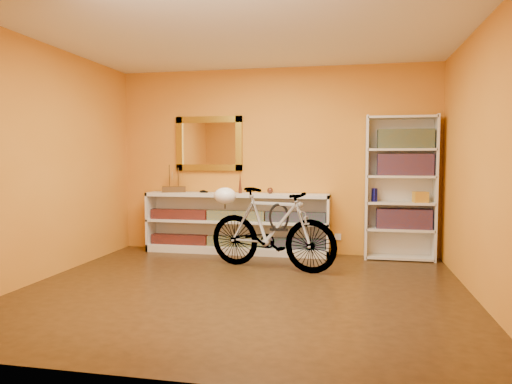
% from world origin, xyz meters
% --- Properties ---
extents(floor, '(4.50, 4.00, 0.01)m').
position_xyz_m(floor, '(0.00, 0.00, -0.01)').
color(floor, black).
rests_on(floor, ground).
extents(ceiling, '(4.50, 4.00, 0.01)m').
position_xyz_m(ceiling, '(0.00, 0.00, 2.60)').
color(ceiling, silver).
rests_on(ceiling, ground).
extents(back_wall, '(4.50, 0.01, 2.60)m').
position_xyz_m(back_wall, '(0.00, 2.00, 1.30)').
color(back_wall, orange).
rests_on(back_wall, ground).
extents(left_wall, '(0.01, 4.00, 2.60)m').
position_xyz_m(left_wall, '(-2.25, 0.00, 1.30)').
color(left_wall, orange).
rests_on(left_wall, ground).
extents(right_wall, '(0.01, 4.00, 2.60)m').
position_xyz_m(right_wall, '(2.25, 0.00, 1.30)').
color(right_wall, orange).
rests_on(right_wall, ground).
extents(gilt_mirror, '(0.98, 0.06, 0.78)m').
position_xyz_m(gilt_mirror, '(-0.95, 1.97, 1.55)').
color(gilt_mirror, olive).
rests_on(gilt_mirror, back_wall).
extents(wall_socket, '(0.09, 0.02, 0.09)m').
position_xyz_m(wall_socket, '(0.90, 1.99, 0.25)').
color(wall_socket, silver).
rests_on(wall_socket, back_wall).
extents(console_unit, '(2.60, 0.35, 0.85)m').
position_xyz_m(console_unit, '(-0.51, 1.81, 0.42)').
color(console_unit, silver).
rests_on(console_unit, floor).
extents(cd_row_lower, '(2.50, 0.13, 0.14)m').
position_xyz_m(cd_row_lower, '(-0.51, 1.79, 0.17)').
color(cd_row_lower, black).
rests_on(cd_row_lower, console_unit).
extents(cd_row_upper, '(2.50, 0.13, 0.14)m').
position_xyz_m(cd_row_upper, '(-0.51, 1.79, 0.54)').
color(cd_row_upper, navy).
rests_on(cd_row_upper, console_unit).
extents(model_ship, '(0.36, 0.23, 0.40)m').
position_xyz_m(model_ship, '(-1.43, 1.81, 1.05)').
color(model_ship, '#452B13').
rests_on(model_ship, console_unit).
extents(toy_car, '(0.00, 0.00, 0.00)m').
position_xyz_m(toy_car, '(-0.98, 1.81, 0.85)').
color(toy_car, black).
rests_on(toy_car, console_unit).
extents(bronze_ornament, '(0.05, 0.05, 0.30)m').
position_xyz_m(bronze_ornament, '(-0.45, 1.81, 1.00)').
color(bronze_ornament, '#592D1E').
rests_on(bronze_ornament, console_unit).
extents(decorative_orb, '(0.08, 0.08, 0.08)m').
position_xyz_m(decorative_orb, '(-0.03, 1.81, 0.89)').
color(decorative_orb, '#592D1E').
rests_on(decorative_orb, console_unit).
extents(bookcase, '(0.90, 0.30, 1.90)m').
position_xyz_m(bookcase, '(1.71, 1.84, 0.95)').
color(bookcase, silver).
rests_on(bookcase, floor).
extents(book_row_a, '(0.70, 0.22, 0.26)m').
position_xyz_m(book_row_a, '(1.76, 1.84, 0.55)').
color(book_row_a, maroon).
rests_on(book_row_a, bookcase).
extents(book_row_b, '(0.70, 0.22, 0.28)m').
position_xyz_m(book_row_b, '(1.76, 1.84, 1.25)').
color(book_row_b, maroon).
rests_on(book_row_b, bookcase).
extents(book_row_c, '(0.70, 0.22, 0.25)m').
position_xyz_m(book_row_c, '(1.76, 1.84, 1.59)').
color(book_row_c, '#174352').
rests_on(book_row_c, bookcase).
extents(travel_mug, '(0.08, 0.08, 0.18)m').
position_xyz_m(travel_mug, '(1.38, 1.82, 0.85)').
color(travel_mug, navy).
rests_on(travel_mug, bookcase).
extents(red_tin, '(0.19, 0.19, 0.19)m').
position_xyz_m(red_tin, '(1.51, 1.87, 1.56)').
color(red_tin, maroon).
rests_on(red_tin, bookcase).
extents(yellow_bag, '(0.20, 0.16, 0.14)m').
position_xyz_m(yellow_bag, '(1.96, 1.80, 0.83)').
color(yellow_bag, gold).
rests_on(yellow_bag, bookcase).
extents(bicycle, '(0.84, 1.73, 0.98)m').
position_xyz_m(bicycle, '(0.14, 0.95, 0.49)').
color(bicycle, silver).
rests_on(bicycle, floor).
extents(helmet, '(0.28, 0.27, 0.21)m').
position_xyz_m(helmet, '(-0.48, 1.11, 0.87)').
color(helmet, white).
rests_on(helmet, bicycle).
extents(u_lock, '(0.24, 0.03, 0.24)m').
position_xyz_m(u_lock, '(0.23, 0.93, 0.64)').
color(u_lock, black).
rests_on(u_lock, bicycle).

